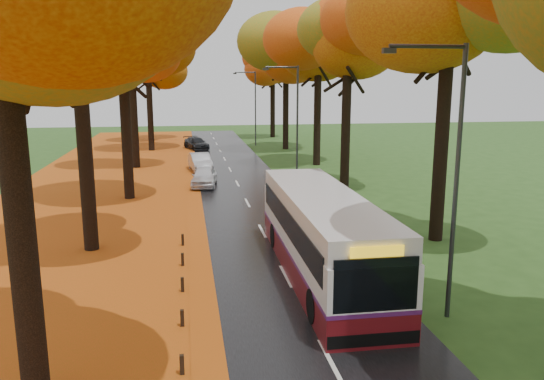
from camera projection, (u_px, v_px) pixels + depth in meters
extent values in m
cube|color=black|center=(245.00, 199.00, 31.79)|extent=(6.50, 90.00, 0.04)
cube|color=silver|center=(245.00, 199.00, 31.79)|extent=(0.12, 90.00, 0.01)
cube|color=#924E0D|center=(90.00, 205.00, 30.37)|extent=(12.00, 90.00, 0.02)
cube|color=#C34514|center=(194.00, 201.00, 31.30)|extent=(0.90, 90.00, 0.01)
cylinder|color=black|center=(19.00, 213.00, 10.99)|extent=(0.60, 0.60, 8.58)
cylinder|color=black|center=(84.00, 142.00, 21.47)|extent=(0.60, 0.60, 9.15)
cylinder|color=black|center=(126.00, 132.00, 31.35)|extent=(0.60, 0.60, 8.00)
ellipsoid|color=#D36017|center=(121.00, 45.00, 30.34)|extent=(9.20, 9.20, 7.18)
cylinder|color=black|center=(134.00, 115.00, 42.79)|extent=(0.60, 0.60, 8.58)
ellipsoid|color=#D36017|center=(130.00, 47.00, 41.71)|extent=(8.00, 8.00, 6.24)
cylinder|color=black|center=(150.00, 105.00, 53.46)|extent=(0.60, 0.60, 9.15)
ellipsoid|color=#D36017|center=(147.00, 47.00, 52.31)|extent=(9.20, 9.20, 7.18)
cylinder|color=black|center=(150.00, 107.00, 63.15)|extent=(0.60, 0.60, 8.00)
ellipsoid|color=#D36017|center=(148.00, 64.00, 62.14)|extent=(8.00, 8.00, 6.24)
cylinder|color=black|center=(442.00, 137.00, 22.87)|extent=(0.60, 0.60, 9.22)
cylinder|color=black|center=(346.00, 126.00, 34.48)|extent=(0.60, 0.60, 8.19)
ellipsoid|color=#C6840E|center=(348.00, 45.00, 33.44)|extent=(9.20, 9.20, 7.18)
cylinder|color=black|center=(317.00, 113.00, 44.19)|extent=(0.60, 0.60, 8.70)
ellipsoid|color=#C6840E|center=(319.00, 46.00, 43.09)|extent=(8.20, 8.20, 6.40)
cylinder|color=black|center=(286.00, 105.00, 54.67)|extent=(0.60, 0.60, 9.22)
ellipsoid|color=#C6840E|center=(286.00, 47.00, 53.51)|extent=(9.20, 9.20, 7.18)
cylinder|color=black|center=(273.00, 105.00, 66.47)|extent=(0.60, 0.60, 8.19)
ellipsoid|color=#C6840E|center=(273.00, 63.00, 65.44)|extent=(8.20, 8.20, 6.40)
cube|color=black|center=(182.00, 365.00, 12.79)|extent=(0.11, 0.11, 0.52)
cube|color=black|center=(182.00, 318.00, 15.31)|extent=(0.11, 0.11, 0.52)
cube|color=black|center=(182.00, 285.00, 17.82)|extent=(0.11, 0.11, 0.52)
cube|color=black|center=(183.00, 260.00, 20.33)|extent=(0.11, 0.11, 0.52)
cube|color=black|center=(183.00, 240.00, 22.85)|extent=(0.11, 0.11, 0.52)
cylinder|color=#333538|center=(456.00, 187.00, 15.22)|extent=(0.14, 0.14, 8.00)
cylinder|color=#333538|center=(428.00, 46.00, 14.26)|extent=(2.20, 0.11, 0.11)
cube|color=#333538|center=(389.00, 51.00, 14.11)|extent=(0.35, 0.18, 0.14)
cylinder|color=#333538|center=(297.00, 125.00, 36.49)|extent=(0.14, 0.14, 8.00)
cylinder|color=#333538|center=(282.00, 67.00, 35.52)|extent=(2.20, 0.11, 0.11)
cube|color=#333538|center=(266.00, 69.00, 35.38)|extent=(0.35, 0.18, 0.14)
cylinder|color=#333538|center=(255.00, 109.00, 57.75)|extent=(0.14, 0.14, 8.00)
cylinder|color=#333538|center=(245.00, 72.00, 56.79)|extent=(2.20, 0.11, 0.11)
cube|color=#333538|center=(235.00, 73.00, 56.64)|extent=(0.35, 0.18, 0.14)
cube|color=#570D12|center=(321.00, 262.00, 19.34)|extent=(2.68, 11.37, 0.93)
cube|color=silver|center=(322.00, 232.00, 19.11)|extent=(2.68, 11.37, 1.34)
cube|color=silver|center=(323.00, 204.00, 18.90)|extent=(2.63, 11.15, 0.72)
cube|color=#4F1958|center=(322.00, 248.00, 19.24)|extent=(2.70, 11.39, 0.12)
cube|color=black|center=(322.00, 221.00, 19.03)|extent=(2.71, 10.47, 0.88)
cube|color=black|center=(376.00, 285.00, 13.61)|extent=(2.27, 0.08, 1.44)
cube|color=yellow|center=(377.00, 252.00, 13.43)|extent=(1.42, 0.07, 0.29)
cube|color=black|center=(373.00, 339.00, 13.93)|extent=(2.53, 0.14, 0.36)
cylinder|color=black|center=(315.00, 306.00, 15.42)|extent=(0.30, 1.03, 1.03)
cylinder|color=black|center=(391.00, 301.00, 15.77)|extent=(0.30, 1.03, 1.03)
cylinder|color=black|center=(275.00, 236.00, 22.45)|extent=(0.30, 1.03, 1.03)
cylinder|color=black|center=(329.00, 233.00, 22.80)|extent=(0.30, 1.03, 1.03)
imported|color=silver|center=(204.00, 176.00, 35.58)|extent=(2.06, 4.04, 1.32)
imported|color=#94969B|center=(200.00, 162.00, 41.68)|extent=(1.95, 4.32, 1.38)
imported|color=black|center=(196.00, 143.00, 55.04)|extent=(2.94, 4.51, 1.22)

